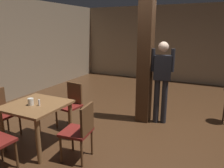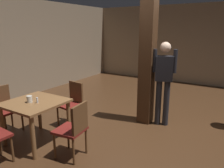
{
  "view_description": "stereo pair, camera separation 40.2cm",
  "coord_description": "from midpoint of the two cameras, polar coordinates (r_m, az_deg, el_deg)",
  "views": [
    {
      "loc": [
        1.19,
        -3.88,
        1.98
      ],
      "look_at": [
        -0.64,
        -0.17,
        0.91
      ],
      "focal_mm": 35.0,
      "sensor_mm": 36.0,
      "label": 1
    },
    {
      "loc": [
        1.54,
        -3.69,
        1.98
      ],
      "look_at": [
        -0.64,
        -0.17,
        0.91
      ],
      "focal_mm": 35.0,
      "sensor_mm": 36.0,
      "label": 2
    }
  ],
  "objects": [
    {
      "name": "dining_table",
      "position": [
        3.95,
        -21.93,
        -6.7
      ],
      "size": [
        0.93,
        0.93,
        0.76
      ],
      "color": "brown",
      "rests_on": "ground_plane"
    },
    {
      "name": "chair_west",
      "position": [
        4.61,
        -29.27,
        -6.13
      ],
      "size": [
        0.43,
        0.43,
        0.89
      ],
      "color": "maroon",
      "rests_on": "ground_plane"
    },
    {
      "name": "salt_shaker",
      "position": [
        3.81,
        -21.44,
        -4.59
      ],
      "size": [
        0.03,
        0.03,
        0.1
      ],
      "primitive_type": "cylinder",
      "color": "silver",
      "rests_on": "dining_table"
    },
    {
      "name": "ground_plane",
      "position": [
        4.49,
        5.84,
        -11.85
      ],
      "size": [
        10.8,
        10.8,
        0.0
      ],
      "primitive_type": "plane",
      "color": "#422816"
    },
    {
      "name": "wall_back",
      "position": [
        8.42,
        17.05,
        9.88
      ],
      "size": [
        8.0,
        0.1,
        2.8
      ],
      "primitive_type": "cube",
      "color": "gray",
      "rests_on": "ground_plane"
    },
    {
      "name": "chair_north",
      "position": [
        4.56,
        -13.17,
        -4.81
      ],
      "size": [
        0.47,
        0.47,
        0.89
      ],
      "color": "maroon",
      "rests_on": "ground_plane"
    },
    {
      "name": "napkin_cup",
      "position": [
        3.87,
        -23.32,
        -4.33
      ],
      "size": [
        0.09,
        0.09,
        0.12
      ],
      "primitive_type": "cylinder",
      "color": "silver",
      "rests_on": "dining_table"
    },
    {
      "name": "pillar",
      "position": [
        4.55,
        6.23,
        7.03
      ],
      "size": [
        0.28,
        0.28,
        2.8
      ],
      "primitive_type": "cube",
      "color": "#422816",
      "rests_on": "ground_plane"
    },
    {
      "name": "standing_person",
      "position": [
        4.55,
        10.42,
        1.78
      ],
      "size": [
        0.47,
        0.29,
        1.72
      ],
      "color": "black",
      "rests_on": "ground_plane"
    },
    {
      "name": "wall_left",
      "position": [
        6.59,
        -28.77,
        7.63
      ],
      "size": [
        0.1,
        9.0,
        2.8
      ],
      "primitive_type": "cube",
      "color": "gray",
      "rests_on": "ground_plane"
    },
    {
      "name": "chair_east",
      "position": [
        3.41,
        -11.66,
        -11.54
      ],
      "size": [
        0.46,
        0.46,
        0.89
      ],
      "color": "maroon",
      "rests_on": "ground_plane"
    }
  ]
}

